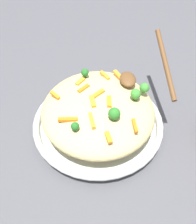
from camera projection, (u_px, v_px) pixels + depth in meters
name	position (u px, v px, depth m)	size (l,w,h in m)	color
ground_plane	(98.00, 129.00, 0.68)	(2.40, 2.40, 0.00)	#4C4C51
serving_bowl	(98.00, 124.00, 0.66)	(0.33, 0.33, 0.04)	silver
pasta_mound	(98.00, 110.00, 0.63)	(0.29, 0.27, 0.07)	#D1BA7A
carrot_piece_0	(93.00, 101.00, 0.59)	(0.03, 0.01, 0.01)	orange
carrot_piece_1	(80.00, 82.00, 0.65)	(0.03, 0.01, 0.01)	orange
carrot_piece_2	(55.00, 95.00, 0.62)	(0.03, 0.01, 0.01)	orange
carrot_piece_3	(135.00, 126.00, 0.55)	(0.04, 0.01, 0.01)	orange
carrot_piece_4	(105.00, 75.00, 0.66)	(0.04, 0.01, 0.01)	orange
carrot_piece_5	(109.00, 102.00, 0.59)	(0.03, 0.01, 0.01)	orange
carrot_piece_6	(108.00, 137.00, 0.53)	(0.03, 0.01, 0.01)	orange
carrot_piece_7	(84.00, 88.00, 0.62)	(0.03, 0.01, 0.01)	orange
carrot_piece_8	(68.00, 119.00, 0.56)	(0.04, 0.01, 0.01)	orange
carrot_piece_9	(118.00, 75.00, 0.67)	(0.03, 0.01, 0.01)	orange
carrot_piece_10	(92.00, 121.00, 0.56)	(0.04, 0.01, 0.01)	orange
carrot_piece_11	(99.00, 94.00, 0.61)	(0.04, 0.01, 0.01)	orange
broccoli_floret_0	(136.00, 95.00, 0.60)	(0.02, 0.02, 0.03)	#377928
broccoli_floret_1	(85.00, 73.00, 0.66)	(0.02, 0.02, 0.02)	#205B1C
broccoli_floret_2	(144.00, 88.00, 0.62)	(0.02, 0.02, 0.03)	#377928
broccoli_floret_3	(114.00, 114.00, 0.55)	(0.03, 0.03, 0.03)	#296820
broccoli_floret_4	(75.00, 126.00, 0.54)	(0.02, 0.02, 0.02)	#205B1C
serving_spoon	(143.00, 73.00, 0.63)	(0.18, 0.12, 0.09)	brown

